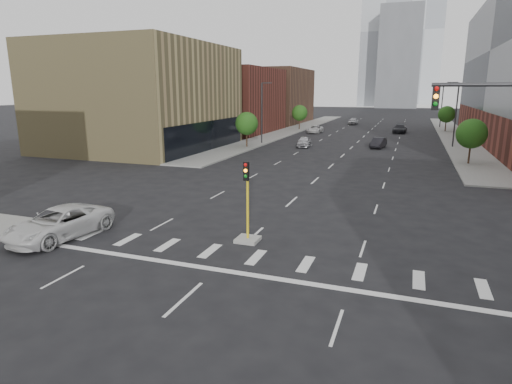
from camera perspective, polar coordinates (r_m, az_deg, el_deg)
The scene contains 23 objects.
ground at distance 16.06m, azimuth -13.23°, elevation -16.81°, with size 400.00×400.00×0.00m, color black.
sidewalk_left_far at distance 88.83m, azimuth 4.99°, elevation 8.29°, with size 5.00×92.00×0.15m, color gray.
sidewalk_right_far at distance 86.12m, azimuth 24.79°, elevation 6.95°, with size 5.00×92.00×0.15m, color gray.
building_left_mid at distance 62.47m, azimuth -14.90°, elevation 12.10°, with size 20.00×24.00×14.00m, color tan.
building_left_far_a at distance 85.19m, azimuth -4.71°, elevation 12.07°, with size 20.00×22.00×12.00m, color brown.
building_left_far_b at distance 109.36m, azimuth 1.10°, elevation 12.67°, with size 20.00×24.00×13.00m, color brown.
tower_left at distance 233.58m, azimuth 16.92°, elevation 19.55°, with size 22.00×22.00×70.00m, color #B2B7BC.
tower_right at distance 273.35m, azimuth 21.52°, elevation 19.30°, with size 20.00×20.00×80.00m, color #B2B7BC.
tower_mid at distance 212.07m, azimuth 18.58°, elevation 16.58°, with size 18.00×18.00×44.00m, color slate.
median_traffic_signal at distance 23.01m, azimuth -1.14°, elevation -4.33°, with size 1.20×1.20×4.40m.
streetlight_right_a at distance 66.76m, azimuth 25.05°, elevation 9.66°, with size 1.60×0.22×9.07m.
streetlight_right_b at distance 101.66m, azimuth 23.49°, elevation 10.69°, with size 1.60×0.22×9.07m.
streetlight_left at distance 65.12m, azimuth 0.85°, elevation 10.83°, with size 1.60×0.22×9.07m.
tree_left_near at distance 60.74m, azimuth -1.26°, elevation 9.11°, with size 3.20×3.20×4.85m.
tree_left_far at distance 89.31m, azimuth 5.83°, elevation 10.44°, with size 3.20×3.20×4.85m.
tree_right_near at distance 52.03m, azimuth 26.81°, elevation 6.95°, with size 3.20×3.20×4.85m.
tree_right_far at distance 91.78m, azimuth 24.09°, elevation 9.44°, with size 3.20×3.20×4.85m.
car_near_left at distance 62.32m, azimuth 6.42°, elevation 6.70°, with size 1.77×4.41×1.50m, color #B5B4B9.
car_mid_right at distance 63.12m, azimuth 16.00°, elevation 6.32°, with size 1.52×4.37×1.44m, color black.
car_far_left at distance 82.97m, azimuth 7.87°, elevation 8.30°, with size 2.36×5.13×1.42m, color silver.
car_deep_right at distance 86.48m, azimuth 18.64°, elevation 8.00°, with size 2.29×5.63×1.63m, color black.
car_distant at distance 104.82m, azimuth 12.83°, elevation 9.19°, with size 1.88×4.67×1.59m, color #A8A8AD.
parked_minivan at distance 26.02m, azimuth -24.75°, elevation -3.79°, with size 2.79×6.04×1.68m, color silver.
Camera 1 is at (7.91, -11.46, 8.00)m, focal length 30.00 mm.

